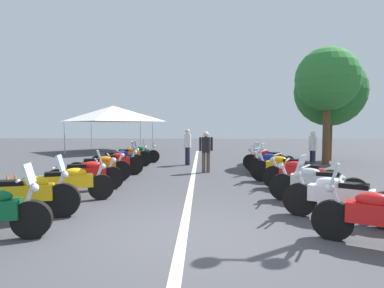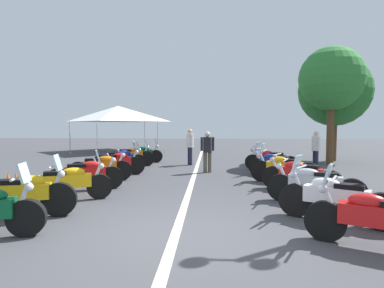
# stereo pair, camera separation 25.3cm
# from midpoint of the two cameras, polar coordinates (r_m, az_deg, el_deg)

# --- Properties ---
(ground_plane) EXTENTS (80.00, 80.00, 0.00)m
(ground_plane) POSITION_cam_midpoint_polar(r_m,az_deg,el_deg) (5.29, -3.14, -16.32)
(ground_plane) COLOR #424247
(lane_centre_stripe) EXTENTS (23.60, 0.16, 0.01)m
(lane_centre_stripe) POSITION_cam_midpoint_polar(r_m,az_deg,el_deg) (10.57, -0.59, -6.38)
(lane_centre_stripe) COLOR beige
(lane_centre_stripe) RESTS_ON ground_plane
(motorcycle_left_row_1) EXTENTS (0.75, 2.01, 1.22)m
(motorcycle_left_row_1) POSITION_cam_midpoint_polar(r_m,az_deg,el_deg) (6.86, -28.88, -8.06)
(motorcycle_left_row_1) COLOR black
(motorcycle_left_row_1) RESTS_ON ground_plane
(motorcycle_left_row_2) EXTENTS (1.04, 2.03, 1.19)m
(motorcycle_left_row_2) POSITION_cam_midpoint_polar(r_m,az_deg,el_deg) (7.96, -22.44, -6.50)
(motorcycle_left_row_2) COLOR black
(motorcycle_left_row_2) RESTS_ON ground_plane
(motorcycle_left_row_3) EXTENTS (0.95, 1.97, 1.00)m
(motorcycle_left_row_3) POSITION_cam_midpoint_polar(r_m,az_deg,el_deg) (9.15, -19.44, -5.21)
(motorcycle_left_row_3) COLOR black
(motorcycle_left_row_3) RESTS_ON ground_plane
(motorcycle_left_row_4) EXTENTS (0.87, 1.95, 1.01)m
(motorcycle_left_row_4) POSITION_cam_midpoint_polar(r_m,az_deg,el_deg) (10.50, -17.08, -4.08)
(motorcycle_left_row_4) COLOR black
(motorcycle_left_row_4) RESTS_ON ground_plane
(motorcycle_left_row_5) EXTENTS (0.99, 1.97, 1.22)m
(motorcycle_left_row_5) POSITION_cam_midpoint_polar(r_m,az_deg,el_deg) (11.56, -14.42, -3.30)
(motorcycle_left_row_5) COLOR black
(motorcycle_left_row_5) RESTS_ON ground_plane
(motorcycle_left_row_6) EXTENTS (0.90, 2.06, 1.21)m
(motorcycle_left_row_6) POSITION_cam_midpoint_polar(r_m,az_deg,el_deg) (12.85, -13.83, -2.68)
(motorcycle_left_row_6) COLOR black
(motorcycle_left_row_6) RESTS_ON ground_plane
(motorcycle_left_row_7) EXTENTS (0.80, 2.06, 1.23)m
(motorcycle_left_row_7) POSITION_cam_midpoint_polar(r_m,az_deg,el_deg) (14.06, -11.97, -2.10)
(motorcycle_left_row_7) COLOR black
(motorcycle_left_row_7) RESTS_ON ground_plane
(motorcycle_left_row_8) EXTENTS (0.83, 2.13, 1.20)m
(motorcycle_left_row_8) POSITION_cam_midpoint_polar(r_m,az_deg,el_deg) (15.32, -10.30, -1.71)
(motorcycle_left_row_8) COLOR black
(motorcycle_left_row_8) RESTS_ON ground_plane
(motorcycle_right_row_1) EXTENTS (1.25, 1.87, 1.22)m
(motorcycle_right_row_1) POSITION_cam_midpoint_polar(r_m,az_deg,el_deg) (6.43, 24.05, -8.73)
(motorcycle_right_row_1) COLOR black
(motorcycle_right_row_1) RESTS_ON ground_plane
(motorcycle_right_row_2) EXTENTS (1.02, 2.05, 1.00)m
(motorcycle_right_row_2) POSITION_cam_midpoint_polar(r_m,az_deg,el_deg) (7.75, 20.76, -6.73)
(motorcycle_right_row_2) COLOR black
(motorcycle_right_row_2) RESTS_ON ground_plane
(motorcycle_right_row_3) EXTENTS (1.21, 1.92, 1.00)m
(motorcycle_right_row_3) POSITION_cam_midpoint_polar(r_m,az_deg,el_deg) (9.04, 18.33, -5.28)
(motorcycle_right_row_3) COLOR black
(motorcycle_right_row_3) RESTS_ON ground_plane
(motorcycle_right_row_4) EXTENTS (0.97, 2.03, 1.23)m
(motorcycle_right_row_4) POSITION_cam_midpoint_polar(r_m,az_deg,el_deg) (10.21, 15.57, -4.15)
(motorcycle_right_row_4) COLOR black
(motorcycle_right_row_4) RESTS_ON ground_plane
(motorcycle_right_row_5) EXTENTS (1.22, 1.80, 1.20)m
(motorcycle_right_row_5) POSITION_cam_midpoint_polar(r_m,az_deg,el_deg) (11.47, 13.98, -3.41)
(motorcycle_right_row_5) COLOR black
(motorcycle_right_row_5) RESTS_ON ground_plane
(motorcycle_right_row_6) EXTENTS (1.09, 1.96, 0.99)m
(motorcycle_right_row_6) POSITION_cam_midpoint_polar(r_m,az_deg,el_deg) (12.83, 13.15, -2.73)
(motorcycle_right_row_6) COLOR black
(motorcycle_right_row_6) RESTS_ON ground_plane
(traffic_cone_0) EXTENTS (0.36, 0.36, 0.61)m
(traffic_cone_0) POSITION_cam_midpoint_polar(r_m,az_deg,el_deg) (9.15, -31.21, -6.54)
(traffic_cone_0) COLOR orange
(traffic_cone_0) RESTS_ON ground_plane
(traffic_cone_1) EXTENTS (0.36, 0.36, 0.61)m
(traffic_cone_1) POSITION_cam_midpoint_polar(r_m,az_deg,el_deg) (9.09, -30.13, -6.57)
(traffic_cone_1) COLOR orange
(traffic_cone_1) RESTS_ON ground_plane
(traffic_cone_2) EXTENTS (0.36, 0.36, 0.61)m
(traffic_cone_2) POSITION_cam_midpoint_polar(r_m,az_deg,el_deg) (12.45, 18.21, -3.74)
(traffic_cone_2) COLOR orange
(traffic_cone_2) RESTS_ON ground_plane
(bystander_0) EXTENTS (0.53, 0.32, 1.57)m
(bystander_0) POSITION_cam_midpoint_polar(r_m,az_deg,el_deg) (13.73, 20.62, -0.53)
(bystander_0) COLOR #1E2338
(bystander_0) RESTS_ON ground_plane
(bystander_1) EXTENTS (0.48, 0.32, 1.65)m
(bystander_1) POSITION_cam_midpoint_polar(r_m,az_deg,el_deg) (14.28, -1.34, -0.00)
(bystander_1) COLOR #1E2338
(bystander_1) RESTS_ON ground_plane
(bystander_2) EXTENTS (0.32, 0.52, 1.57)m
(bystander_2) POSITION_cam_midpoint_polar(r_m,az_deg,el_deg) (11.96, 1.96, -0.87)
(bystander_2) COLOR brown
(bystander_2) RESTS_ON ground_plane
(roadside_tree_0) EXTENTS (3.54, 3.54, 5.33)m
(roadside_tree_0) POSITION_cam_midpoint_polar(r_m,az_deg,el_deg) (17.62, 23.42, 8.76)
(roadside_tree_0) COLOR brown
(roadside_tree_0) RESTS_ON ground_plane
(roadside_tree_1) EXTENTS (2.92, 2.92, 5.41)m
(roadside_tree_1) POSITION_cam_midpoint_polar(r_m,az_deg,el_deg) (16.01, 22.99, 10.72)
(roadside_tree_1) COLOR brown
(roadside_tree_1) RESTS_ON ground_plane
(event_tent) EXTENTS (5.35, 5.35, 3.20)m
(event_tent) POSITION_cam_midpoint_polar(r_m,az_deg,el_deg) (22.74, -14.49, 5.36)
(event_tent) COLOR white
(event_tent) RESTS_ON ground_plane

